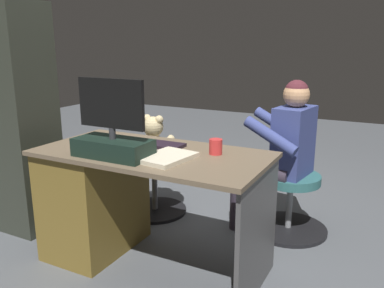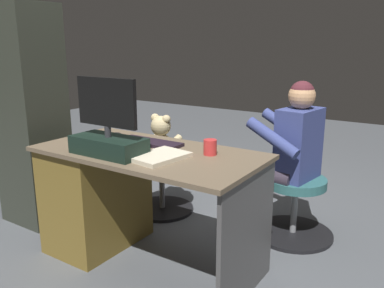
{
  "view_description": "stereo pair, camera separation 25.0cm",
  "coord_description": "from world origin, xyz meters",
  "px_view_note": "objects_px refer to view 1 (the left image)",
  "views": [
    {
      "loc": [
        -1.21,
        2.2,
        1.31
      ],
      "look_at": [
        -0.09,
        0.04,
        0.69
      ],
      "focal_mm": 37.24,
      "sensor_mm": 36.0,
      "label": 1
    },
    {
      "loc": [
        -1.43,
        2.07,
        1.31
      ],
      "look_at": [
        -0.09,
        0.04,
        0.69
      ],
      "focal_mm": 37.24,
      "sensor_mm": 36.0,
      "label": 2
    }
  ],
  "objects_px": {
    "desk": "(107,195)",
    "monitor": "(113,137)",
    "tv_remote": "(100,144)",
    "office_chair_teddy": "(155,182)",
    "person": "(281,146)",
    "visitor_chair": "(290,201)",
    "computer_mouse": "(113,137)",
    "keyboard": "(151,143)",
    "cup": "(216,147)",
    "teddy_bear": "(154,141)"
  },
  "relations": [
    {
      "from": "office_chair_teddy",
      "to": "teddy_bear",
      "type": "height_order",
      "value": "teddy_bear"
    },
    {
      "from": "tv_remote",
      "to": "person",
      "type": "bearing_deg",
      "value": -160.03
    },
    {
      "from": "keyboard",
      "to": "teddy_bear",
      "type": "distance_m",
      "value": 0.65
    },
    {
      "from": "visitor_chair",
      "to": "office_chair_teddy",
      "type": "bearing_deg",
      "value": 9.04
    },
    {
      "from": "person",
      "to": "computer_mouse",
      "type": "bearing_deg",
      "value": 37.11
    },
    {
      "from": "desk",
      "to": "office_chair_teddy",
      "type": "xyz_separation_m",
      "value": [
        0.07,
        -0.66,
        -0.13
      ]
    },
    {
      "from": "monitor",
      "to": "visitor_chair",
      "type": "bearing_deg",
      "value": -126.48
    },
    {
      "from": "monitor",
      "to": "visitor_chair",
      "type": "distance_m",
      "value": 1.38
    },
    {
      "from": "tv_remote",
      "to": "visitor_chair",
      "type": "relative_size",
      "value": 0.27
    },
    {
      "from": "teddy_bear",
      "to": "visitor_chair",
      "type": "xyz_separation_m",
      "value": [
        -1.03,
        -0.15,
        -0.35
      ]
    },
    {
      "from": "keyboard",
      "to": "tv_remote",
      "type": "xyz_separation_m",
      "value": [
        0.26,
        0.15,
        -0.0
      ]
    },
    {
      "from": "tv_remote",
      "to": "office_chair_teddy",
      "type": "height_order",
      "value": "tv_remote"
    },
    {
      "from": "office_chair_teddy",
      "to": "tv_remote",
      "type": "bearing_deg",
      "value": 95.21
    },
    {
      "from": "monitor",
      "to": "keyboard",
      "type": "height_order",
      "value": "monitor"
    },
    {
      "from": "computer_mouse",
      "to": "tv_remote",
      "type": "bearing_deg",
      "value": 98.27
    },
    {
      "from": "office_chair_teddy",
      "to": "visitor_chair",
      "type": "bearing_deg",
      "value": -170.96
    },
    {
      "from": "office_chair_teddy",
      "to": "visitor_chair",
      "type": "distance_m",
      "value": 1.04
    },
    {
      "from": "keyboard",
      "to": "computer_mouse",
      "type": "distance_m",
      "value": 0.29
    },
    {
      "from": "visitor_chair",
      "to": "keyboard",
      "type": "bearing_deg",
      "value": 44.79
    },
    {
      "from": "monitor",
      "to": "person",
      "type": "relative_size",
      "value": 0.4
    },
    {
      "from": "keyboard",
      "to": "cup",
      "type": "height_order",
      "value": "cup"
    },
    {
      "from": "keyboard",
      "to": "tv_remote",
      "type": "height_order",
      "value": "keyboard"
    },
    {
      "from": "keyboard",
      "to": "cup",
      "type": "relative_size",
      "value": 4.91
    },
    {
      "from": "computer_mouse",
      "to": "office_chair_teddy",
      "type": "height_order",
      "value": "computer_mouse"
    },
    {
      "from": "tv_remote",
      "to": "office_chair_teddy",
      "type": "xyz_separation_m",
      "value": [
        0.06,
        -0.69,
        -0.47
      ]
    },
    {
      "from": "monitor",
      "to": "keyboard",
      "type": "bearing_deg",
      "value": -97.54
    },
    {
      "from": "monitor",
      "to": "teddy_bear",
      "type": "distance_m",
      "value": 0.93
    },
    {
      "from": "keyboard",
      "to": "office_chair_teddy",
      "type": "bearing_deg",
      "value": -58.45
    },
    {
      "from": "desk",
      "to": "computer_mouse",
      "type": "relative_size",
      "value": 13.87
    },
    {
      "from": "desk",
      "to": "tv_remote",
      "type": "relative_size",
      "value": 8.88
    },
    {
      "from": "office_chair_teddy",
      "to": "person",
      "type": "height_order",
      "value": "person"
    },
    {
      "from": "monitor",
      "to": "visitor_chair",
      "type": "xyz_separation_m",
      "value": [
        -0.74,
        -1.0,
        -0.59
      ]
    },
    {
      "from": "desk",
      "to": "cup",
      "type": "relative_size",
      "value": 15.57
    },
    {
      "from": "cup",
      "to": "person",
      "type": "xyz_separation_m",
      "value": [
        -0.18,
        -0.69,
        -0.13
      ]
    },
    {
      "from": "tv_remote",
      "to": "visitor_chair",
      "type": "xyz_separation_m",
      "value": [
        -0.96,
        -0.85,
        -0.49
      ]
    },
    {
      "from": "visitor_chair",
      "to": "computer_mouse",
      "type": "bearing_deg",
      "value": 35.23
    },
    {
      "from": "office_chair_teddy",
      "to": "monitor",
      "type": "bearing_deg",
      "value": 108.83
    },
    {
      "from": "keyboard",
      "to": "office_chair_teddy",
      "type": "distance_m",
      "value": 0.78
    },
    {
      "from": "computer_mouse",
      "to": "office_chair_teddy",
      "type": "relative_size",
      "value": 0.19
    },
    {
      "from": "tv_remote",
      "to": "cup",
      "type": "bearing_deg",
      "value": 168.64
    },
    {
      "from": "teddy_bear",
      "to": "monitor",
      "type": "bearing_deg",
      "value": 108.56
    },
    {
      "from": "desk",
      "to": "monitor",
      "type": "distance_m",
      "value": 0.52
    },
    {
      "from": "tv_remote",
      "to": "keyboard",
      "type": "bearing_deg",
      "value": -173.13
    },
    {
      "from": "desk",
      "to": "tv_remote",
      "type": "xyz_separation_m",
      "value": [
        0.01,
        0.03,
        0.34
      ]
    },
    {
      "from": "office_chair_teddy",
      "to": "person",
      "type": "distance_m",
      "value": 1.03
    },
    {
      "from": "computer_mouse",
      "to": "person",
      "type": "height_order",
      "value": "person"
    },
    {
      "from": "keyboard",
      "to": "teddy_bear",
      "type": "bearing_deg",
      "value": -59.07
    },
    {
      "from": "cup",
      "to": "tv_remote",
      "type": "xyz_separation_m",
      "value": [
        0.7,
        0.15,
        -0.03
      ]
    },
    {
      "from": "monitor",
      "to": "person",
      "type": "height_order",
      "value": "monitor"
    },
    {
      "from": "cup",
      "to": "visitor_chair",
      "type": "height_order",
      "value": "cup"
    }
  ]
}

